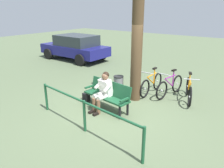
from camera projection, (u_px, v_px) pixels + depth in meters
ground_plane at (111, 111)px, 6.71m from camera, size 40.00×40.00×0.00m
bench at (108, 93)px, 6.71m from camera, size 1.65×0.69×0.87m
person_reading at (103, 90)px, 6.57m from camera, size 0.53×0.80×1.20m
handbag at (86, 97)px, 7.43m from camera, size 0.33×0.21×0.24m
tree_trunk at (137, 42)px, 6.94m from camera, size 0.36×0.36×3.94m
litter_bin at (118, 86)px, 7.75m from camera, size 0.36×0.36×0.73m
bicycle_black at (189, 90)px, 7.37m from camera, size 0.72×1.58×0.94m
bicycle_red at (170, 86)px, 7.76m from camera, size 0.48×1.67×0.94m
bicycle_green at (152, 84)px, 7.98m from camera, size 0.48×1.68×0.94m
railing_fence at (84, 109)px, 5.43m from camera, size 3.65×0.49×0.85m
parked_car at (75, 47)px, 13.04m from camera, size 4.23×2.07×1.47m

